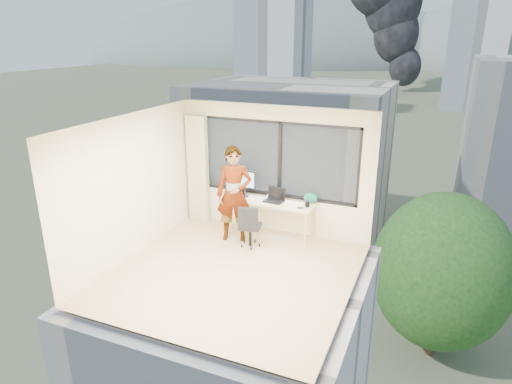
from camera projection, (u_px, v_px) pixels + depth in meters
The scene contains 24 objects.
floor at pixel (234, 273), 7.72m from camera, with size 4.00×4.00×0.01m, color tan.
ceiling at pixel (231, 123), 6.85m from camera, with size 4.00×4.00×0.01m, color white.
wall_front at pixel (162, 255), 5.54m from camera, with size 4.00×0.01×2.60m, color beige.
wall_left at pixel (132, 187), 8.01m from camera, with size 0.01×4.00×2.60m, color beige.
wall_right at pixel (355, 221), 6.55m from camera, with size 0.01×4.00×2.60m, color beige.
window_wall at pixel (278, 159), 8.93m from camera, with size 3.30×0.16×1.55m, color black, non-canonical shape.
curtain at pixel (198, 169), 9.60m from camera, with size 0.45×0.14×2.30m, color beige.
desk at pixel (269, 218), 9.03m from camera, with size 1.80×0.60×0.75m, color #C4B483.
chair at pixel (250, 225), 8.55m from camera, with size 0.45×0.45×0.88m, color black, non-canonical shape.
person at pixel (234, 194), 8.69m from camera, with size 0.69×0.45×1.89m, color #2D2D33.
monitor at pixel (243, 183), 9.09m from camera, with size 0.56×0.12×0.56m, color black, non-canonical shape.
game_console at pixel (276, 195), 9.10m from camera, with size 0.29×0.25×0.07m, color white.
laptop at pixel (274, 196), 8.82m from camera, with size 0.37×0.40×0.24m, color black, non-canonical shape.
cellphone at pixel (300, 208), 8.53m from camera, with size 0.12×0.05×0.01m, color black.
pen_cup at pixel (307, 204), 8.58m from camera, with size 0.09×0.09×0.11m, color black.
handbag at pixel (311, 198), 8.75m from camera, with size 0.28×0.14×0.21m, color #0E5443.
exterior_ground at pixel (433, 107), 116.67m from camera, with size 400.00×400.00×0.04m, color #515B3D.
near_bldg_a at pixel (289, 165), 39.41m from camera, with size 16.00×12.00×14.00m, color beige.
far_tower_a at pixel (274, 52), 103.07m from camera, with size 14.00×14.00×28.00m, color silver.
far_tower_b at pixel (476, 47), 108.75m from camera, with size 13.00×13.00×30.00m, color silver.
far_tower_d at pixel (263, 54), 161.00m from camera, with size 16.00×14.00×22.00m, color silver.
hill_a at pixel (273, 59), 334.34m from camera, with size 288.00×216.00×90.00m, color slate.
tree_a at pixel (174, 217), 36.02m from camera, with size 7.00×7.00×8.00m, color #184617, non-canonical shape.
tree_b at pixel (439, 287), 25.07m from camera, with size 7.60×7.60×9.00m, color #184617, non-canonical shape.
Camera 1 is at (3.00, -6.13, 3.88)m, focal length 31.41 mm.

